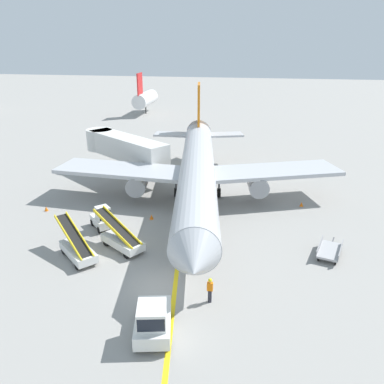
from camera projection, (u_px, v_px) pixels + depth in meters
name	position (u px, v px, depth m)	size (l,w,h in m)	color
ground_plane	(159.00, 287.00, 25.51)	(300.00, 300.00, 0.00)	gray
taxi_line_yellow	(179.00, 249.00, 30.04)	(0.30, 80.00, 0.01)	yellow
airliner	(197.00, 170.00, 37.41)	(28.30, 35.29, 10.10)	#B2B5BA
jet_bridge	(120.00, 146.00, 45.21)	(11.87, 9.46, 4.85)	silver
pushback_tug	(153.00, 320.00, 21.01)	(2.60, 3.91, 2.20)	silver
baggage_tug_near_wing	(102.00, 219.00, 33.02)	(2.59, 2.64, 2.10)	silver
belt_loader_forward_hold	(77.00, 249.00, 28.60)	(4.51, 4.33, 2.59)	silver
belt_loader_aft_hold	(122.00, 239.00, 29.93)	(4.82, 3.87, 2.59)	silver
baggage_cart_loaded	(330.00, 250.00, 28.98)	(2.30, 3.83, 0.94)	#A5A5A8
ground_crew_marshaller	(210.00, 289.00, 23.71)	(0.36, 0.24, 1.70)	#26262D
safety_cone_nose_left	(301.00, 204.00, 37.71)	(0.36, 0.36, 0.44)	orange
safety_cone_nose_right	(46.00, 209.00, 36.70)	(0.36, 0.36, 0.44)	orange
safety_cone_wingtip_left	(151.00, 217.00, 35.01)	(0.36, 0.36, 0.44)	orange
distant_aircraft_mid_left	(145.00, 99.00, 83.56)	(3.00, 10.10, 8.80)	silver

